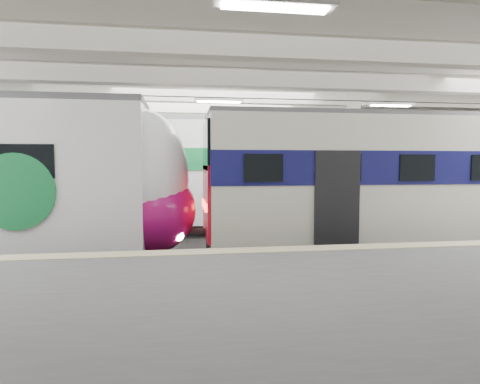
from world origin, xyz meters
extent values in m
cube|color=black|center=(0.00, 0.00, -0.05)|extent=(36.00, 24.00, 0.10)
cube|color=silver|center=(0.00, 0.00, 5.55)|extent=(36.00, 24.00, 0.20)
cube|color=beige|center=(0.00, 10.00, 2.75)|extent=(30.00, 0.10, 5.50)
cube|color=#565558|center=(0.00, -6.50, 0.55)|extent=(30.00, 7.00, 1.10)
cube|color=beige|center=(0.00, -3.25, 1.11)|extent=(30.00, 0.50, 0.02)
cube|color=beige|center=(-3.00, 3.00, 2.75)|extent=(0.50, 0.50, 5.50)
cube|color=beige|center=(5.00, 3.00, 2.75)|extent=(0.50, 0.50, 5.50)
cube|color=beige|center=(0.00, 0.00, 5.25)|extent=(30.00, 18.00, 0.50)
cube|color=#59544C|center=(0.00, 0.00, 0.08)|extent=(30.00, 1.52, 0.16)
cube|color=#59544C|center=(0.00, 5.50, 0.08)|extent=(30.00, 1.52, 0.16)
cylinder|color=black|center=(0.00, 0.00, 4.70)|extent=(30.00, 0.03, 0.03)
cylinder|color=black|center=(0.00, 5.50, 4.70)|extent=(30.00, 0.03, 0.03)
cube|color=white|center=(0.00, -2.00, 4.92)|extent=(26.00, 8.40, 0.12)
ellipsoid|color=white|center=(-2.16, 0.00, 2.43)|extent=(2.27, 2.81, 3.78)
ellipsoid|color=#A20D60|center=(-2.04, 0.00, 1.58)|extent=(2.41, 2.87, 2.31)
cylinder|color=#178240|center=(-4.99, -1.46, 2.23)|extent=(1.78, 0.06, 1.78)
cube|color=silver|center=(5.93, 0.00, 2.33)|extent=(12.86, 2.82, 3.66)
cube|color=#121352|center=(5.93, 0.00, 2.77)|extent=(12.90, 2.88, 0.89)
cube|color=#B90C21|center=(-0.54, 0.00, 1.82)|extent=(0.08, 2.40, 2.01)
cube|color=black|center=(-0.54, 0.00, 3.35)|extent=(0.08, 2.26, 1.32)
cube|color=#4C4C51|center=(5.93, 0.00, 4.24)|extent=(12.86, 2.20, 0.16)
cube|color=black|center=(5.93, 0.00, 0.35)|extent=(12.86, 1.97, 0.70)
cube|color=white|center=(-4.53, 5.50, 2.51)|extent=(14.85, 3.07, 4.03)
cube|color=#178240|center=(-4.53, 5.50, 3.04)|extent=(14.89, 3.13, 0.85)
cube|color=#4C4C51|center=(-4.53, 5.50, 4.63)|extent=(14.85, 2.54, 0.16)
cube|color=black|center=(-4.53, 5.50, 0.30)|extent=(14.85, 2.75, 0.60)
camera|label=1|loc=(-1.21, -11.20, 2.88)|focal=30.00mm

